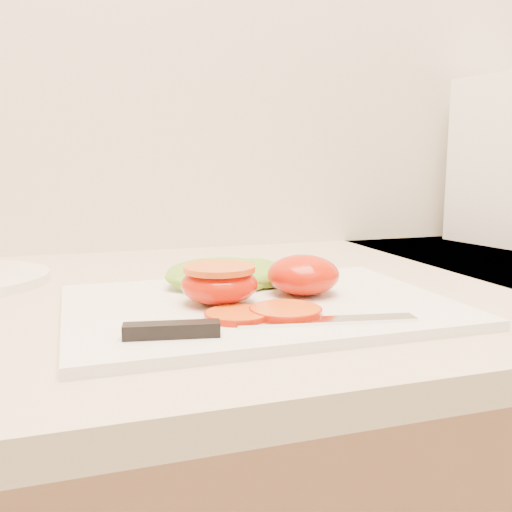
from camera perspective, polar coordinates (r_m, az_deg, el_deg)
name	(u,v)px	position (r m, az deg, el deg)	size (l,w,h in m)	color
cutting_board	(259,306)	(0.58, 0.31, -5.01)	(0.38, 0.28, 0.01)	white
tomato_half_dome	(303,275)	(0.61, 4.74, -1.88)	(0.08, 0.08, 0.04)	red
tomato_half_cut	(219,283)	(0.57, -3.68, -2.68)	(0.08, 0.08, 0.04)	red
tomato_slice_0	(285,311)	(0.53, 2.96, -5.52)	(0.07, 0.07, 0.01)	#CA5B18
tomato_slice_1	(237,315)	(0.52, -1.90, -5.92)	(0.06, 0.06, 0.01)	#CA5B18
lettuce_leaf_0	(224,275)	(0.65, -3.25, -1.93)	(0.13, 0.09, 0.03)	#70A92C
lettuce_leaf_1	(262,273)	(0.67, 0.60, -1.69)	(0.10, 0.08, 0.02)	#70A92C
knife	(236,326)	(0.48, -2.01, -7.01)	(0.26, 0.05, 0.01)	silver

